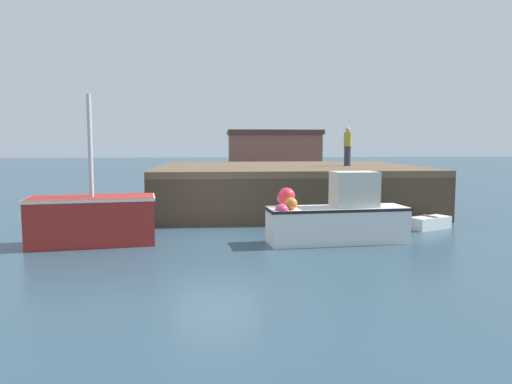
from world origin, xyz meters
The scene contains 7 objects.
ground centered at (0.00, 0.00, -0.05)m, with size 120.00×160.00×0.10m.
pier centered at (3.14, 6.17, 1.62)m, with size 11.15×8.83×1.92m.
fishing_boat_near_left centered at (-3.54, -0.26, 0.74)m, with size 3.72×2.02×4.30m.
fishing_boat_near_right centered at (3.57, -0.64, 0.76)m, with size 4.24×1.59×2.09m.
rowboat centered at (7.29, 1.33, 0.21)m, with size 1.60×1.22×0.46m.
dockworker centered at (5.77, 6.33, 2.76)m, with size 0.34×0.34×1.67m.
warehouse centered at (6.39, 38.39, 2.13)m, with size 9.86×6.66×4.22m.
Camera 1 is at (-0.03, -14.62, 2.95)m, focal length 34.41 mm.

